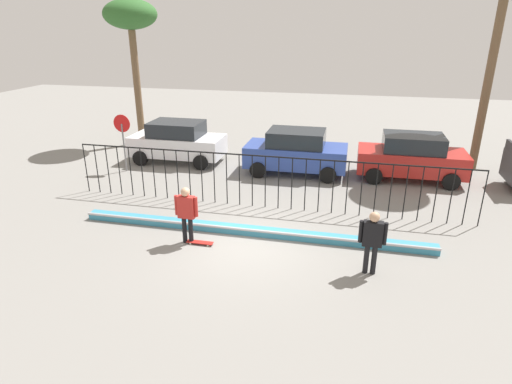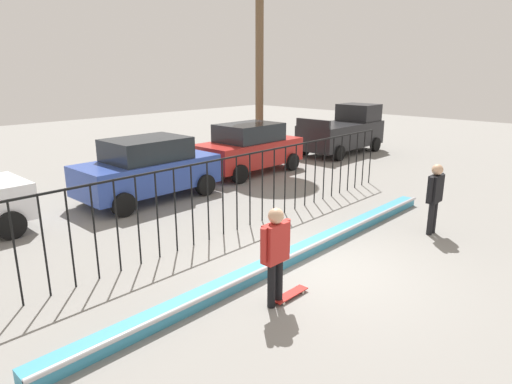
{
  "view_description": "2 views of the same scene",
  "coord_description": "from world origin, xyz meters",
  "px_view_note": "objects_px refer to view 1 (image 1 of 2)",
  "views": [
    {
      "loc": [
        2.83,
        -10.9,
        6.09
      ],
      "look_at": [
        0.0,
        1.47,
        1.12
      ],
      "focal_mm": 30.28,
      "sensor_mm": 36.0,
      "label": 1
    },
    {
      "loc": [
        -6.91,
        -4.67,
        3.92
      ],
      "look_at": [
        0.14,
        1.97,
        1.23
      ],
      "focal_mm": 31.29,
      "sensor_mm": 36.0,
      "label": 2
    }
  ],
  "objects_px": {
    "skateboard": "(200,242)",
    "parked_car_blue": "(296,152)",
    "stop_sign": "(123,135)",
    "skateboarder": "(186,210)",
    "parked_car_white": "(177,141)",
    "palm_tree_short": "(131,20)",
    "parked_car_red": "(411,157)",
    "camera_operator": "(372,237)"
  },
  "relations": [
    {
      "from": "skateboard",
      "to": "parked_car_blue",
      "type": "bearing_deg",
      "value": 70.9
    },
    {
      "from": "skateboard",
      "to": "stop_sign",
      "type": "xyz_separation_m",
      "value": [
        -5.49,
        5.76,
        1.56
      ]
    },
    {
      "from": "parked_car_blue",
      "to": "skateboard",
      "type": "bearing_deg",
      "value": -102.06
    },
    {
      "from": "skateboarder",
      "to": "skateboard",
      "type": "bearing_deg",
      "value": 1.28
    },
    {
      "from": "skateboard",
      "to": "parked_car_white",
      "type": "bearing_deg",
      "value": 111.98
    },
    {
      "from": "skateboarder",
      "to": "skateboard",
      "type": "xyz_separation_m",
      "value": [
        0.38,
        -0.03,
        -0.99
      ]
    },
    {
      "from": "skateboard",
      "to": "palm_tree_short",
      "type": "distance_m",
      "value": 13.94
    },
    {
      "from": "parked_car_blue",
      "to": "parked_car_red",
      "type": "distance_m",
      "value": 4.75
    },
    {
      "from": "skateboard",
      "to": "parked_car_red",
      "type": "xyz_separation_m",
      "value": [
        6.58,
        7.38,
        0.91
      ]
    },
    {
      "from": "skateboard",
      "to": "camera_operator",
      "type": "relative_size",
      "value": 0.46
    },
    {
      "from": "skateboarder",
      "to": "palm_tree_short",
      "type": "distance_m",
      "value": 13.31
    },
    {
      "from": "skateboarder",
      "to": "skateboard",
      "type": "relative_size",
      "value": 2.18
    },
    {
      "from": "camera_operator",
      "to": "parked_car_white",
      "type": "height_order",
      "value": "parked_car_white"
    },
    {
      "from": "camera_operator",
      "to": "parked_car_white",
      "type": "relative_size",
      "value": 0.4
    },
    {
      "from": "parked_car_white",
      "to": "parked_car_red",
      "type": "relative_size",
      "value": 1.0
    },
    {
      "from": "parked_car_red",
      "to": "palm_tree_short",
      "type": "xyz_separation_m",
      "value": [
        -13.6,
        2.93,
        5.3
      ]
    },
    {
      "from": "skateboarder",
      "to": "camera_operator",
      "type": "distance_m",
      "value": 5.25
    },
    {
      "from": "skateboard",
      "to": "parked_car_blue",
      "type": "relative_size",
      "value": 0.19
    },
    {
      "from": "camera_operator",
      "to": "parked_car_blue",
      "type": "xyz_separation_m",
      "value": [
        -3.01,
        7.62,
        -0.07
      ]
    },
    {
      "from": "skateboarder",
      "to": "parked_car_blue",
      "type": "relative_size",
      "value": 0.41
    },
    {
      "from": "parked_car_white",
      "to": "parked_car_blue",
      "type": "bearing_deg",
      "value": -8.67
    },
    {
      "from": "palm_tree_short",
      "to": "parked_car_white",
      "type": "bearing_deg",
      "value": -40.3
    },
    {
      "from": "skateboarder",
      "to": "parked_car_red",
      "type": "distance_m",
      "value": 10.12
    },
    {
      "from": "camera_operator",
      "to": "stop_sign",
      "type": "xyz_separation_m",
      "value": [
        -10.34,
        6.27,
        0.57
      ]
    },
    {
      "from": "skateboard",
      "to": "palm_tree_short",
      "type": "height_order",
      "value": "palm_tree_short"
    },
    {
      "from": "parked_car_red",
      "to": "palm_tree_short",
      "type": "bearing_deg",
      "value": 166.46
    },
    {
      "from": "skateboard",
      "to": "skateboarder",
      "type": "bearing_deg",
      "value": 170.43
    },
    {
      "from": "camera_operator",
      "to": "parked_car_blue",
      "type": "relative_size",
      "value": 0.4
    },
    {
      "from": "parked_car_red",
      "to": "skateboard",
      "type": "bearing_deg",
      "value": -133.09
    },
    {
      "from": "parked_car_blue",
      "to": "parked_car_red",
      "type": "height_order",
      "value": "same"
    },
    {
      "from": "skateboard",
      "to": "palm_tree_short",
      "type": "bearing_deg",
      "value": 119.63
    },
    {
      "from": "skateboarder",
      "to": "parked_car_red",
      "type": "bearing_deg",
      "value": 52.83
    },
    {
      "from": "parked_car_white",
      "to": "stop_sign",
      "type": "distance_m",
      "value": 2.57
    },
    {
      "from": "parked_car_white",
      "to": "palm_tree_short",
      "type": "distance_m",
      "value": 6.78
    },
    {
      "from": "parked_car_red",
      "to": "palm_tree_short",
      "type": "relative_size",
      "value": 0.59
    },
    {
      "from": "camera_operator",
      "to": "palm_tree_short",
      "type": "bearing_deg",
      "value": -35.51
    },
    {
      "from": "skateboard",
      "to": "parked_car_white",
      "type": "xyz_separation_m",
      "value": [
        -3.79,
        7.58,
        0.91
      ]
    },
    {
      "from": "skateboarder",
      "to": "parked_car_white",
      "type": "relative_size",
      "value": 0.41
    },
    {
      "from": "palm_tree_short",
      "to": "skateboarder",
      "type": "bearing_deg",
      "value": -57.13
    },
    {
      "from": "skateboarder",
      "to": "parked_car_white",
      "type": "bearing_deg",
      "value": 120.61
    },
    {
      "from": "skateboarder",
      "to": "stop_sign",
      "type": "height_order",
      "value": "stop_sign"
    },
    {
      "from": "skateboard",
      "to": "parked_car_white",
      "type": "distance_m",
      "value": 8.52
    }
  ]
}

